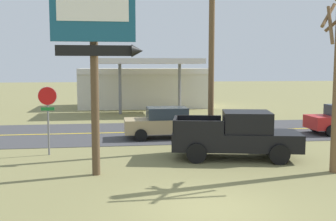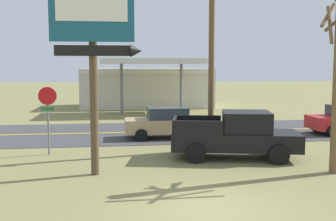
{
  "view_description": "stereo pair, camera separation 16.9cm",
  "coord_description": "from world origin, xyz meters",
  "px_view_note": "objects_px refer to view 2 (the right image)",
  "views": [
    {
      "loc": [
        -2.57,
        -10.52,
        3.82
      ],
      "look_at": [
        0.0,
        8.0,
        1.8
      ],
      "focal_mm": 44.1,
      "sensor_mm": 36.0,
      "label": 1
    },
    {
      "loc": [
        -2.41,
        -10.55,
        3.82
      ],
      "look_at": [
        0.0,
        8.0,
        1.8
      ],
      "focal_mm": 44.1,
      "sensor_mm": 36.0,
      "label": 2
    }
  ],
  "objects_px": {
    "stop_sign": "(48,108)",
    "pickup_black_parked_on_lawn": "(237,135)",
    "gas_station": "(146,86)",
    "motel_sign": "(94,37)",
    "utility_pole": "(212,38)",
    "car_tan_mid_lane": "(165,123)"
  },
  "relations": [
    {
      "from": "utility_pole",
      "to": "pickup_black_parked_on_lawn",
      "type": "height_order",
      "value": "utility_pole"
    },
    {
      "from": "motel_sign",
      "to": "stop_sign",
      "type": "bearing_deg",
      "value": 120.59
    },
    {
      "from": "motel_sign",
      "to": "car_tan_mid_lane",
      "type": "bearing_deg",
      "value": 65.34
    },
    {
      "from": "motel_sign",
      "to": "car_tan_mid_lane",
      "type": "xyz_separation_m",
      "value": [
        3.31,
        7.2,
        -3.97
      ]
    },
    {
      "from": "stop_sign",
      "to": "pickup_black_parked_on_lawn",
      "type": "bearing_deg",
      "value": -12.59
    },
    {
      "from": "gas_station",
      "to": "pickup_black_parked_on_lawn",
      "type": "relative_size",
      "value": 2.19
    },
    {
      "from": "stop_sign",
      "to": "utility_pole",
      "type": "relative_size",
      "value": 0.31
    },
    {
      "from": "gas_station",
      "to": "pickup_black_parked_on_lawn",
      "type": "distance_m",
      "value": 22.45
    },
    {
      "from": "utility_pole",
      "to": "car_tan_mid_lane",
      "type": "xyz_separation_m",
      "value": [
        -1.68,
        3.32,
        -4.23
      ]
    },
    {
      "from": "stop_sign",
      "to": "gas_station",
      "type": "distance_m",
      "value": 21.39
    },
    {
      "from": "pickup_black_parked_on_lawn",
      "to": "car_tan_mid_lane",
      "type": "bearing_deg",
      "value": 114.03
    },
    {
      "from": "utility_pole",
      "to": "car_tan_mid_lane",
      "type": "relative_size",
      "value": 2.25
    },
    {
      "from": "utility_pole",
      "to": "car_tan_mid_lane",
      "type": "distance_m",
      "value": 5.64
    },
    {
      "from": "stop_sign",
      "to": "car_tan_mid_lane",
      "type": "relative_size",
      "value": 0.7
    },
    {
      "from": "gas_station",
      "to": "pickup_black_parked_on_lawn",
      "type": "xyz_separation_m",
      "value": [
        2.02,
        -22.34,
        -0.98
      ]
    },
    {
      "from": "utility_pole",
      "to": "pickup_black_parked_on_lawn",
      "type": "distance_m",
      "value": 4.57
    },
    {
      "from": "pickup_black_parked_on_lawn",
      "to": "car_tan_mid_lane",
      "type": "relative_size",
      "value": 1.31
    },
    {
      "from": "stop_sign",
      "to": "car_tan_mid_lane",
      "type": "xyz_separation_m",
      "value": [
        5.5,
        3.48,
        -1.2
      ]
    },
    {
      "from": "motel_sign",
      "to": "stop_sign",
      "type": "height_order",
      "value": "motel_sign"
    },
    {
      "from": "car_tan_mid_lane",
      "to": "stop_sign",
      "type": "bearing_deg",
      "value": -147.69
    },
    {
      "from": "stop_sign",
      "to": "gas_station",
      "type": "bearing_deg",
      "value": 74.23
    },
    {
      "from": "utility_pole",
      "to": "car_tan_mid_lane",
      "type": "bearing_deg",
      "value": 116.75
    }
  ]
}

